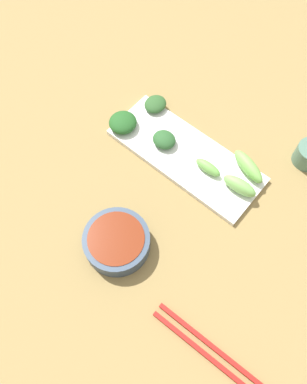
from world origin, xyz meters
TOP-DOWN VIEW (x-y plane):
  - tabletop at (0.00, 0.00)m, footprint 2.10×2.10m
  - sauce_bowl at (-0.18, -0.03)m, footprint 0.13×0.13m
  - serving_plate at (0.07, -0.01)m, footprint 0.13×0.35m
  - broccoli_leafy_0 at (0.06, 0.04)m, footprint 0.05×0.05m
  - broccoli_leafy_1 at (0.12, 0.12)m, footprint 0.05×0.05m
  - broccoli_stalk_2 at (0.07, -0.15)m, footprint 0.03×0.08m
  - broccoli_stalk_3 at (0.07, -0.07)m, footprint 0.02×0.06m
  - broccoli_leafy_4 at (0.04, 0.14)m, footprint 0.07×0.07m
  - broccoli_stalk_5 at (0.12, -0.13)m, footprint 0.06×0.09m
  - chopsticks at (-0.22, -0.29)m, footprint 0.04×0.23m

SIDE VIEW (x-z plane):
  - tabletop at x=0.00m, z-range 0.00..0.02m
  - chopsticks at x=-0.22m, z-range 0.02..0.03m
  - serving_plate at x=0.07m, z-range 0.02..0.03m
  - broccoli_leafy_1 at x=0.12m, z-range 0.03..0.05m
  - sauce_bowl at x=-0.18m, z-range 0.02..0.06m
  - broccoli_stalk_3 at x=0.07m, z-range 0.03..0.06m
  - broccoli_leafy_0 at x=0.06m, z-range 0.03..0.06m
  - broccoli_leafy_4 at x=0.04m, z-range 0.03..0.06m
  - broccoli_stalk_5 at x=0.12m, z-range 0.03..0.06m
  - broccoli_stalk_2 at x=0.07m, z-range 0.03..0.06m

